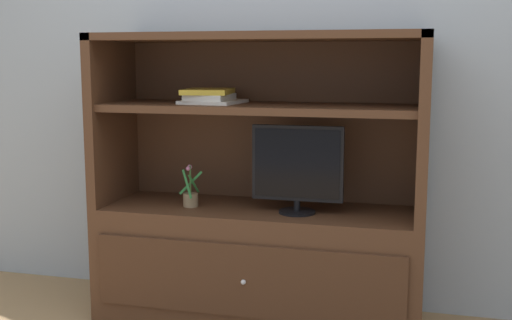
% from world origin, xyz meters
% --- Properties ---
extents(painted_rear_wall, '(6.00, 0.10, 2.80)m').
position_xyz_m(painted_rear_wall, '(0.00, 0.75, 1.40)').
color(painted_rear_wall, '#9EA8B2').
rests_on(painted_rear_wall, ground_plane).
extents(media_console, '(1.62, 0.55, 1.44)m').
position_xyz_m(media_console, '(0.00, 0.41, 0.46)').
color(media_console, '#4C2D1C').
rests_on(media_console, ground_plane).
extents(tv_monitor, '(0.44, 0.18, 0.43)m').
position_xyz_m(tv_monitor, '(0.21, 0.34, 0.80)').
color(tv_monitor, black).
rests_on(tv_monitor, media_console).
extents(potted_plant, '(0.12, 0.11, 0.21)m').
position_xyz_m(potted_plant, '(-0.34, 0.34, 0.63)').
color(potted_plant, '#8C7251').
rests_on(potted_plant, media_console).
extents(magazine_stack, '(0.30, 0.32, 0.07)m').
position_xyz_m(magazine_stack, '(-0.25, 0.41, 1.13)').
color(magazine_stack, silver).
rests_on(magazine_stack, media_console).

